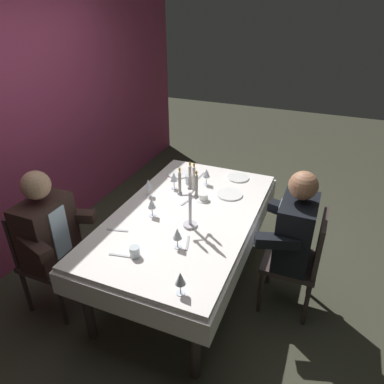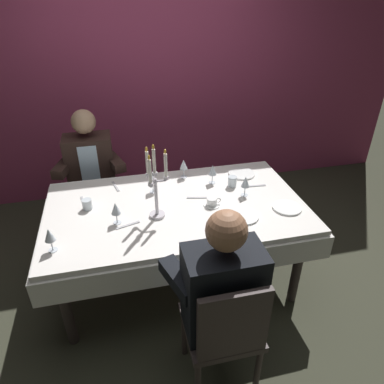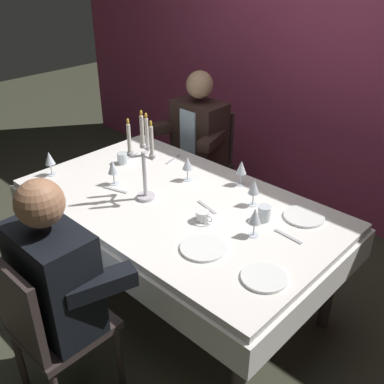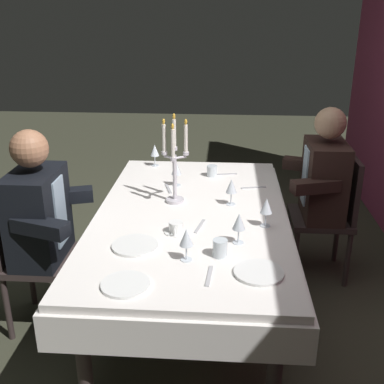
# 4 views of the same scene
# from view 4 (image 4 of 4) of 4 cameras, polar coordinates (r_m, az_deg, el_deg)

# --- Properties ---
(ground_plane) EXTENTS (12.00, 12.00, 0.00)m
(ground_plane) POSITION_cam_4_polar(r_m,az_deg,el_deg) (3.13, -0.10, -14.96)
(ground_plane) COLOR #353628
(dining_table) EXTENTS (1.94, 1.14, 0.74)m
(dining_table) POSITION_cam_4_polar(r_m,az_deg,el_deg) (2.80, -0.10, -4.72)
(dining_table) COLOR white
(dining_table) RESTS_ON ground_plane
(candelabra) EXTENTS (0.15, 0.17, 0.55)m
(candelabra) POSITION_cam_4_polar(r_m,az_deg,el_deg) (2.82, -2.11, 3.33)
(candelabra) COLOR silver
(candelabra) RESTS_ON dining_table
(dinner_plate_0) EXTENTS (0.21, 0.21, 0.01)m
(dinner_plate_0) POSITION_cam_4_polar(r_m,az_deg,el_deg) (2.09, -8.01, -10.96)
(dinner_plate_0) COLOR white
(dinner_plate_0) RESTS_ON dining_table
(dinner_plate_1) EXTENTS (0.23, 0.23, 0.01)m
(dinner_plate_1) POSITION_cam_4_polar(r_m,az_deg,el_deg) (2.40, -6.86, -6.41)
(dinner_plate_1) COLOR white
(dinner_plate_1) RESTS_ON dining_table
(dinner_plate_2) EXTENTS (0.23, 0.23, 0.01)m
(dinner_plate_2) POSITION_cam_4_polar(r_m,az_deg,el_deg) (2.18, 8.03, -9.55)
(dinner_plate_2) COLOR white
(dinner_plate_2) RESTS_ON dining_table
(wine_glass_0) EXTENTS (0.07, 0.07, 0.16)m
(wine_glass_0) POSITION_cam_4_polar(r_m,az_deg,el_deg) (2.38, 5.67, -3.67)
(wine_glass_0) COLOR silver
(wine_glass_0) RESTS_ON dining_table
(wine_glass_1) EXTENTS (0.07, 0.07, 0.16)m
(wine_glass_1) POSITION_cam_4_polar(r_m,az_deg,el_deg) (2.83, 4.76, 0.63)
(wine_glass_1) COLOR silver
(wine_glass_1) RESTS_ON dining_table
(wine_glass_2) EXTENTS (0.07, 0.07, 0.16)m
(wine_glass_2) POSITION_cam_4_polar(r_m,az_deg,el_deg) (2.58, 8.94, -1.72)
(wine_glass_2) COLOR silver
(wine_glass_2) RESTS_ON dining_table
(wine_glass_3) EXTENTS (0.07, 0.07, 0.16)m
(wine_glass_3) POSITION_cam_4_polar(r_m,az_deg,el_deg) (2.21, -0.69, -5.59)
(wine_glass_3) COLOR silver
(wine_glass_3) RESTS_ON dining_table
(wine_glass_4) EXTENTS (0.07, 0.07, 0.16)m
(wine_glass_4) POSITION_cam_4_polar(r_m,az_deg,el_deg) (3.13, -1.89, 2.79)
(wine_glass_4) COLOR silver
(wine_glass_4) RESTS_ON dining_table
(wine_glass_5) EXTENTS (0.07, 0.07, 0.16)m
(wine_glass_5) POSITION_cam_4_polar(r_m,az_deg,el_deg) (3.53, -4.51, 4.94)
(wine_glass_5) COLOR silver
(wine_glass_5) RESTS_ON dining_table
(water_tumbler_0) EXTENTS (0.07, 0.07, 0.08)m
(water_tumbler_0) POSITION_cam_4_polar(r_m,az_deg,el_deg) (3.33, 2.42, 2.55)
(water_tumbler_0) COLOR silver
(water_tumbler_0) RESTS_ON dining_table
(water_tumbler_1) EXTENTS (0.07, 0.07, 0.09)m
(water_tumbler_1) POSITION_cam_4_polar(r_m,az_deg,el_deg) (2.28, 3.40, -6.76)
(water_tumbler_1) COLOR silver
(water_tumbler_1) RESTS_ON dining_table
(coffee_cup_0) EXTENTS (0.13, 0.12, 0.06)m
(coffee_cup_0) POSITION_cam_4_polar(r_m,az_deg,el_deg) (2.51, -1.96, -4.33)
(coffee_cup_0) COLOR white
(coffee_cup_0) RESTS_ON dining_table
(fork_0) EXTENTS (0.17, 0.03, 0.01)m
(fork_0) POSITION_cam_4_polar(r_m,az_deg,el_deg) (2.14, 2.09, -10.05)
(fork_0) COLOR #B7B7BC
(fork_0) RESTS_ON dining_table
(knife_1) EXTENTS (0.05, 0.19, 0.01)m
(knife_1) POSITION_cam_4_polar(r_m,az_deg,el_deg) (3.37, 3.84, 2.13)
(knife_1) COLOR #B7B7BC
(knife_1) RESTS_ON dining_table
(fork_2) EXTENTS (0.17, 0.06, 0.01)m
(fork_2) POSITION_cam_4_polar(r_m,az_deg,el_deg) (2.59, 0.93, -4.13)
(fork_2) COLOR #B7B7BC
(fork_2) RESTS_ON dining_table
(spoon_3) EXTENTS (0.06, 0.17, 0.01)m
(spoon_3) POSITION_cam_4_polar(r_m,az_deg,el_deg) (3.15, 7.43, 0.53)
(spoon_3) COLOR #B7B7BC
(spoon_3) RESTS_ON dining_table
(fork_4) EXTENTS (0.17, 0.07, 0.01)m
(fork_4) POSITION_cam_4_polar(r_m,az_deg,el_deg) (3.11, -2.86, 0.42)
(fork_4) COLOR #B7B7BC
(fork_4) RESTS_ON dining_table
(seated_diner_0) EXTENTS (0.63, 0.48, 1.24)m
(seated_diner_0) POSITION_cam_4_polar(r_m,az_deg,el_deg) (3.41, 15.71, 1.45)
(seated_diner_0) COLOR #342A28
(seated_diner_0) RESTS_ON ground_plane
(seated_diner_1) EXTENTS (0.63, 0.48, 1.24)m
(seated_diner_1) POSITION_cam_4_polar(r_m,az_deg,el_deg) (2.88, -18.15, -2.66)
(seated_diner_1) COLOR #342A28
(seated_diner_1) RESTS_ON ground_plane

